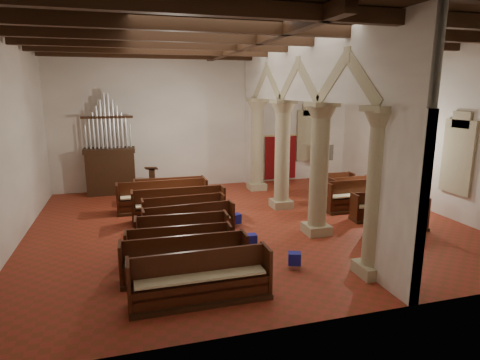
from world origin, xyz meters
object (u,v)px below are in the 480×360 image
(pipe_organ, at_px, (110,163))
(processional_banner, at_px, (327,169))
(lectern, at_px, (152,182))
(aisle_pew_0, at_px, (398,220))
(nave_pew_0, at_px, (201,286))

(pipe_organ, height_order, processional_banner, pipe_organ)
(pipe_organ, xyz_separation_m, processional_banner, (9.78, -1.10, -0.62))
(pipe_organ, xyz_separation_m, lectern, (1.70, -0.59, -0.85))
(pipe_organ, xyz_separation_m, aisle_pew_0, (8.87, -7.52, -1.01))
(pipe_organ, distance_m, aisle_pew_0, 11.67)
(pipe_organ, relative_size, processional_banner, 2.12)
(lectern, bearing_deg, nave_pew_0, -72.77)
(aisle_pew_0, bearing_deg, lectern, 134.02)
(nave_pew_0, distance_m, aisle_pew_0, 7.30)
(processional_banner, bearing_deg, aisle_pew_0, -89.42)
(lectern, bearing_deg, processional_banner, 11.47)
(processional_banner, distance_m, nave_pew_0, 11.88)
(pipe_organ, bearing_deg, aisle_pew_0, -40.26)
(nave_pew_0, xyz_separation_m, aisle_pew_0, (6.82, 2.60, 0.01))
(nave_pew_0, bearing_deg, aisle_pew_0, 20.57)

